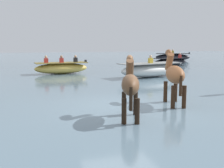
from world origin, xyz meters
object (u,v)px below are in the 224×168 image
horse_trailing_bay (130,86)px  boat_mid_outer (171,62)px  boat_distant_east (173,57)px  boat_near_starboard (61,68)px  horse_lead_chestnut (174,76)px  boat_far_inshore (150,70)px

horse_trailing_bay → boat_mid_outer: (9.98, 15.90, -0.54)m
boat_mid_outer → boat_distant_east: 7.73m
horse_trailing_bay → boat_near_starboard: (-0.34, 12.03, -0.51)m
horse_lead_chestnut → horse_trailing_bay: (-2.04, -1.25, -0.07)m
horse_trailing_bay → boat_distant_east: 26.51m
horse_lead_chestnut → horse_trailing_bay: 2.39m
boat_near_starboard → boat_distant_east: size_ratio=0.87×
horse_trailing_bay → horse_lead_chestnut: bearing=31.5°
boat_distant_east → horse_lead_chestnut: bearing=-119.1°
horse_lead_chestnut → boat_near_starboard: bearing=102.4°
boat_distant_east → boat_far_inshore: size_ratio=0.97×
horse_lead_chestnut → boat_mid_outer: 16.68m
horse_lead_chestnut → boat_near_starboard: (-2.37, 10.78, -0.58)m
horse_trailing_bay → boat_far_inshore: size_ratio=0.46×
horse_trailing_bay → boat_mid_outer: bearing=57.9°
horse_lead_chestnut → horse_trailing_bay: horse_lead_chestnut is taller
horse_lead_chestnut → boat_near_starboard: horse_lead_chestnut is taller
boat_mid_outer → boat_near_starboard: size_ratio=0.96×
horse_trailing_bay → boat_distant_east: bearing=58.3°
horse_lead_chestnut → boat_distant_east: 24.40m
boat_mid_outer → boat_near_starboard: bearing=-159.5°
horse_trailing_bay → boat_far_inshore: (4.58, 8.61, -0.47)m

